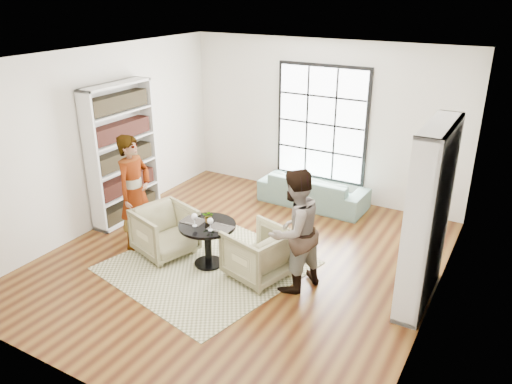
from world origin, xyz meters
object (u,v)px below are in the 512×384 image
Objects in this scene: person_right at (294,231)px; pedestal_table at (208,236)px; wine_glass_right at (210,221)px; flower_centerpiece at (209,216)px; armchair_right at (258,253)px; armchair_left at (165,231)px; person_left at (135,192)px; sofa at (313,190)px; wine_glass_left at (194,217)px.

pedestal_table is at bearing -66.68° from person_right.
flower_centerpiece is at bearing 129.78° from wine_glass_right.
armchair_right is 0.74m from person_right.
person_left is (-0.55, 0.00, 0.54)m from armchair_left.
sofa is 10.63× the size of flower_centerpiece.
armchair_right is 2.19m from person_left.
sofa is 3.04m from wine_glass_left.
person_right is at bearing 3.79° from pedestal_table.
armchair_left reaches higher than sofa.
armchair_left is 1.58m from armchair_right.
armchair_left is (-1.23, -2.85, 0.08)m from sofa.
person_right is (0.89, -2.72, 0.57)m from sofa.
person_right reaches higher than flower_centerpiece.
armchair_right is 0.81m from wine_glass_right.
sofa is 2.43× the size of armchair_left.
pedestal_table is at bearing 82.47° from sofa.
armchair_left is 0.77m from person_left.
person_right is 1.49m from wine_glass_left.
person_right is 8.66× the size of wine_glass_left.
flower_centerpiece is (-1.36, -0.02, -0.10)m from person_right.
person_right is 8.95× the size of wine_glass_right.
sofa is 2.82m from flower_centerpiece.
armchair_left is 4.18× the size of wine_glass_left.
person_right is (2.12, 0.12, 0.48)m from armchair_left.
person_left is 2.67m from person_right.
flower_centerpiece reaches higher than sofa.
person_left is at bearing -67.80° from person_right.
wine_glass_right is (-0.65, -0.22, 0.44)m from armchair_right.
person_left reaches higher than sofa.
sofa is 3.00m from wine_glass_right.
wine_glass_left is (0.65, -0.10, 0.43)m from armchair_left.
person_left is at bearing 176.35° from wine_glass_right.
armchair_left is 1.02m from wine_glass_right.
armchair_right is 0.45× the size of person_left.
person_right reaches higher than armchair_left.
wine_glass_left is at bearing -60.70° from armchair_right.
flower_centerpiece is at bearing -64.58° from armchair_left.
sofa is at bearing 78.73° from wine_glass_left.
person_left reaches higher than armchair_left.
pedestal_table is 1.02× the size of armchair_right.
sofa is (0.46, 2.81, -0.19)m from pedestal_table.
armchair_left is 4.32× the size of wine_glass_right.
person_left is 1.21m from wine_glass_left.
pedestal_table is at bearing -91.44° from person_left.
armchair_right is (0.80, 0.09, -0.12)m from pedestal_table.
pedestal_table is at bearing -67.70° from armchair_right.
wine_glass_right is (0.92, -0.09, 0.43)m from armchair_left.
person_left is 1.32m from flower_centerpiece.
wine_glass_right reaches higher than armchair_right.
person_left is (-1.78, -2.85, 0.62)m from sofa.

